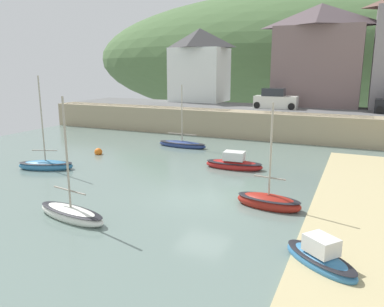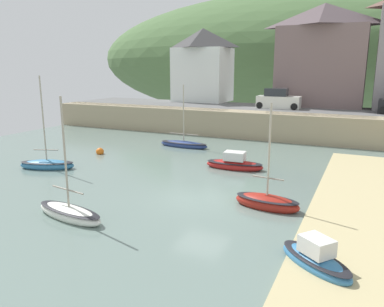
# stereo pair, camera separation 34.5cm
# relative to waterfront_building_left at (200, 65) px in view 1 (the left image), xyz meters

# --- Properties ---
(quay_seawall) EXTENTS (48.00, 9.40, 2.40)m
(quay_seawall) POSITION_rel_waterfront_building_left_xyz_m (10.94, -7.70, -5.28)
(quay_seawall) COLOR tan
(quay_seawall) RESTS_ON ground
(hillside_backdrop) EXTENTS (80.00, 44.00, 22.54)m
(hillside_backdrop) POSITION_rel_waterfront_building_left_xyz_m (6.69, 30.00, 1.25)
(hillside_backdrop) COLOR #4D6D3F
(hillside_backdrop) RESTS_ON ground
(waterfront_building_left) EXTENTS (6.33, 5.27, 8.29)m
(waterfront_building_left) POSITION_rel_waterfront_building_left_xyz_m (0.00, 0.00, 0.00)
(waterfront_building_left) COLOR white
(waterfront_building_left) RESTS_ON ground
(waterfront_building_centre) EXTENTS (8.78, 5.83, 10.14)m
(waterfront_building_centre) POSITION_rel_waterfront_building_left_xyz_m (13.20, 0.00, 0.91)
(waterfront_building_centre) COLOR #76605F
(waterfront_building_centre) RESTS_ON ground
(rowboat_small_beached) EXTENTS (3.78, 1.60, 1.26)m
(rowboat_small_beached) POSITION_rel_waterfront_building_left_xyz_m (10.57, -19.18, -6.33)
(rowboat_small_beached) COLOR #A71C1A
(rowboat_small_beached) RESTS_ON ground
(sailboat_tall_mast) EXTENTS (2.91, 2.60, 1.19)m
(sailboat_tall_mast) POSITION_rel_waterfront_building_left_xyz_m (16.91, -29.75, -6.35)
(sailboat_tall_mast) COLOR teal
(sailboat_tall_mast) RESTS_ON ground
(dinghy_open_wooden) EXTENTS (3.90, 1.65, 5.36)m
(dinghy_open_wooden) POSITION_rel_waterfront_building_left_xyz_m (6.78, -29.93, -6.38)
(dinghy_open_wooden) COLOR white
(dinghy_open_wooden) RESTS_ON ground
(sailboat_nearest_shore) EXTENTS (3.73, 2.41, 6.01)m
(sailboat_nearest_shore) POSITION_rel_waterfront_building_left_xyz_m (-0.33, -24.22, -6.37)
(sailboat_nearest_shore) COLOR teal
(sailboat_nearest_shore) RESTS_ON ground
(sailboat_white_hull) EXTENTS (4.26, 1.34, 5.14)m
(sailboat_white_hull) POSITION_rel_waterfront_building_left_xyz_m (4.64, -14.50, -6.41)
(sailboat_white_hull) COLOR navy
(sailboat_white_hull) RESTS_ON ground
(fishing_boat_green) EXTENTS (3.17, 1.57, 5.01)m
(fishing_boat_green) POSITION_rel_waterfront_building_left_xyz_m (14.16, -25.11, -6.36)
(fishing_boat_green) COLOR maroon
(fishing_boat_green) RESTS_ON ground
(parked_car_near_slipway) EXTENTS (4.14, 1.82, 1.95)m
(parked_car_near_slipway) POSITION_rel_waterfront_building_left_xyz_m (9.96, -4.50, -3.43)
(parked_car_near_slipway) COLOR silver
(parked_car_near_slipway) RESTS_ON ground
(mooring_buoy) EXTENTS (0.58, 0.58, 0.58)m
(mooring_buoy) POSITION_rel_waterfront_building_left_xyz_m (0.11, -19.47, -6.46)
(mooring_buoy) COLOR orange
(mooring_buoy) RESTS_ON ground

